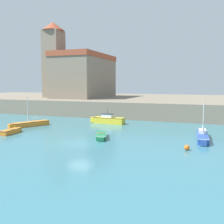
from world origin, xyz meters
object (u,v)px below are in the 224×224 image
object	(u,v)px
dinghy_orange_0	(11,131)
lighthouse	(49,75)
sailboat_blue_2	(203,136)
sailboat_orange_4	(30,124)
dinghy_green_1	(101,136)
motorboat_yellow_3	(108,120)
church	(80,73)
mooring_buoy	(187,148)

from	to	relation	value
dinghy_orange_0	lighthouse	size ratio (longest dim) A/B	0.32
sailboat_blue_2	sailboat_orange_4	size ratio (longest dim) A/B	1.11
sailboat_orange_4	dinghy_orange_0	bearing A→B (deg)	-75.31
dinghy_green_1	motorboat_yellow_3	xyz separation A→B (m)	(-3.43, 10.80, 0.33)
sailboat_orange_4	sailboat_blue_2	bearing A→B (deg)	-2.04
dinghy_green_1	lighthouse	size ratio (longest dim) A/B	0.36
dinghy_orange_0	dinghy_green_1	bearing A→B (deg)	7.72
motorboat_yellow_3	church	xyz separation A→B (m)	(-14.78, 18.72, 8.29)
dinghy_green_1	sailboat_orange_4	xyz separation A→B (m)	(-13.22, 4.05, 0.10)
sailboat_orange_4	motorboat_yellow_3	bearing A→B (deg)	34.59
dinghy_orange_0	sailboat_orange_4	size ratio (longest dim) A/B	0.60
sailboat_orange_4	church	xyz separation A→B (m)	(-4.99, 25.47, 8.52)
mooring_buoy	sailboat_orange_4	bearing A→B (deg)	164.49
mooring_buoy	dinghy_green_1	bearing A→B (deg)	166.60
dinghy_orange_0	motorboat_yellow_3	distance (m)	14.93
sailboat_blue_2	mooring_buoy	bearing A→B (deg)	-102.55
dinghy_green_1	church	distance (m)	35.74
dinghy_orange_0	mooring_buoy	distance (m)	21.54
dinghy_green_1	motorboat_yellow_3	bearing A→B (deg)	107.61
dinghy_orange_0	motorboat_yellow_3	world-z (taller)	motorboat_yellow_3
lighthouse	dinghy_orange_0	bearing A→B (deg)	-64.90
dinghy_green_1	sailboat_orange_4	distance (m)	13.83
dinghy_green_1	sailboat_blue_2	bearing A→B (deg)	16.13
dinghy_orange_0	lighthouse	xyz separation A→B (m)	(-13.36, 28.51, 8.08)
motorboat_yellow_3	sailboat_orange_4	xyz separation A→B (m)	(-9.79, -6.75, -0.23)
sailboat_blue_2	lighthouse	size ratio (longest dim) A/B	0.59
dinghy_green_1	mooring_buoy	bearing A→B (deg)	-13.40
motorboat_yellow_3	mooring_buoy	size ratio (longest dim) A/B	10.94
church	motorboat_yellow_3	bearing A→B (deg)	-51.70
dinghy_green_1	lighthouse	distance (m)	37.69
sailboat_orange_4	church	size ratio (longest dim) A/B	0.33
sailboat_orange_4	mooring_buoy	bearing A→B (deg)	-15.51
motorboat_yellow_3	sailboat_orange_4	distance (m)	11.90
church	lighthouse	distance (m)	7.37
dinghy_green_1	sailboat_orange_4	world-z (taller)	sailboat_orange_4
sailboat_blue_2	mooring_buoy	size ratio (longest dim) A/B	12.66
motorboat_yellow_3	church	size ratio (longest dim) A/B	0.32
dinghy_green_1	sailboat_blue_2	xyz separation A→B (m)	(11.02, 3.19, 0.14)
mooring_buoy	church	size ratio (longest dim) A/B	0.03
dinghy_green_1	sailboat_blue_2	size ratio (longest dim) A/B	0.62
dinghy_orange_0	sailboat_orange_4	bearing A→B (deg)	104.69
lighthouse	church	bearing A→B (deg)	20.67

